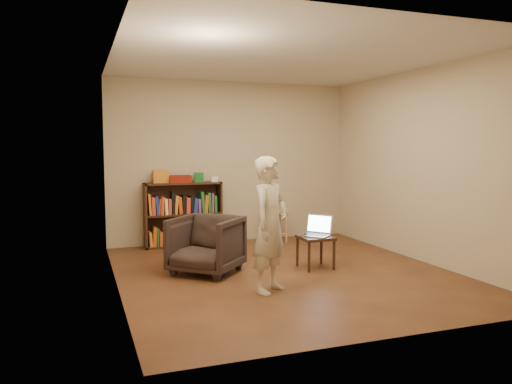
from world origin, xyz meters
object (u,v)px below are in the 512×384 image
object	(u,v)px
bookshelf	(183,218)
stool	(275,216)
armchair	(206,245)
side_table	(315,242)
laptop	(316,231)
person	(270,225)

from	to	relation	value
bookshelf	stool	distance (m)	1.50
armchair	side_table	world-z (taller)	armchair
bookshelf	laptop	xyz separation A→B (m)	(1.34, -1.95, 0.03)
armchair	bookshelf	bearing A→B (deg)	130.04
side_table	laptop	distance (m)	0.15
laptop	armchair	bearing A→B (deg)	-135.14
side_table	person	xyz separation A→B (m)	(-0.93, -0.77, 0.39)
side_table	person	bearing A→B (deg)	-140.23
stool	person	size ratio (longest dim) A/B	0.36
armchair	laptop	distance (m)	1.44
bookshelf	side_table	bearing A→B (deg)	-56.92
stool	side_table	world-z (taller)	stool
bookshelf	stool	world-z (taller)	bookshelf
armchair	laptop	size ratio (longest dim) A/B	1.67
side_table	laptop	bearing A→B (deg)	55.52
stool	laptop	world-z (taller)	laptop
bookshelf	laptop	distance (m)	2.37
laptop	person	size ratio (longest dim) A/B	0.32
stool	laptop	bearing A→B (deg)	-94.55
laptop	person	xyz separation A→B (m)	(-0.96, -0.82, 0.26)
bookshelf	side_table	size ratio (longest dim) A/B	2.92
side_table	person	world-z (taller)	person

